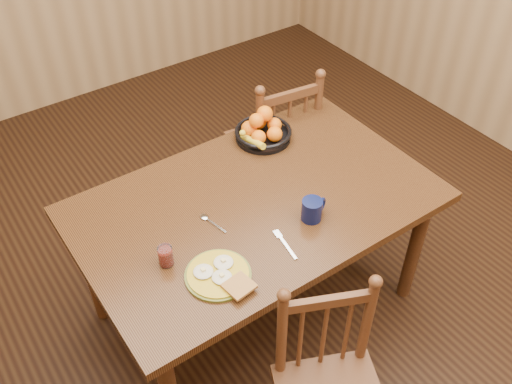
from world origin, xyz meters
TOP-DOWN VIEW (x-y plane):
  - room at (0.00, 0.00)m, footprint 4.52×5.02m
  - dining_table at (0.00, 0.00)m, footprint 1.60×1.00m
  - chair_far at (0.54, 0.58)m, footprint 0.49×0.47m
  - breakfast_plate at (-0.37, -0.28)m, footprint 0.26×0.29m
  - fork at (-0.05, -0.28)m, footprint 0.05×0.18m
  - spoon at (-0.24, 0.01)m, footprint 0.05×0.16m
  - coffee_mug at (0.14, -0.23)m, footprint 0.13×0.09m
  - juice_glass at (-0.51, -0.10)m, footprint 0.06×0.06m
  - fruit_bowl at (0.29, 0.36)m, footprint 0.29×0.29m

SIDE VIEW (x-z plane):
  - chair_far at x=0.54m, z-range -0.01..0.95m
  - dining_table at x=0.00m, z-range 0.29..1.04m
  - fork at x=-0.05m, z-range 0.75..0.76m
  - spoon at x=-0.24m, z-range 0.75..0.76m
  - breakfast_plate at x=-0.37m, z-range 0.74..0.78m
  - juice_glass at x=-0.51m, z-range 0.75..0.84m
  - coffee_mug at x=0.14m, z-range 0.75..0.85m
  - fruit_bowl at x=0.29m, z-range 0.72..0.89m
  - room at x=0.00m, z-range -0.01..2.71m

